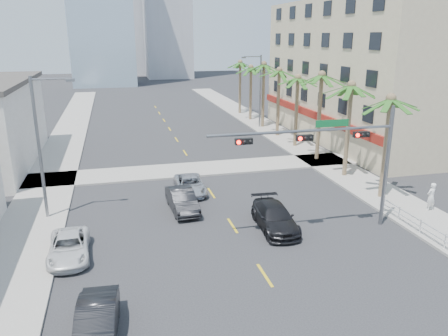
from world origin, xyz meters
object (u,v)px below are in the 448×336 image
traffic_signal_mast (340,149)px  car_lane_right (275,217)px  car_parked_far (69,247)px  car_parked_mid (97,323)px  car_lane_center (190,185)px  car_lane_left (182,200)px  pedestrian (431,196)px

traffic_signal_mast → car_lane_right: (-3.41, 1.07, -4.33)m
traffic_signal_mast → car_parked_far: bearing=178.9°
car_parked_mid → car_lane_center: size_ratio=0.97×
traffic_signal_mast → car_lane_right: 5.62m
car_lane_left → car_lane_center: (1.11, 3.30, -0.11)m
car_parked_mid → car_lane_left: 13.12m
car_parked_far → car_lane_right: car_lane_right is taller
car_lane_center → traffic_signal_mast: bearing=-48.0°
pedestrian → car_parked_mid: bearing=6.8°
car_lane_center → car_lane_right: (3.88, -7.51, 0.11)m
car_parked_mid → car_lane_right: size_ratio=0.86×
car_lane_center → pedestrian: size_ratio=2.37×
car_lane_left → car_lane_right: 6.52m
car_lane_left → car_lane_right: car_lane_left is taller
car_parked_mid → car_parked_far: 7.23m
car_parked_mid → car_lane_center: bearing=71.7°
car_lane_center → car_lane_right: size_ratio=0.89×
traffic_signal_mast → car_lane_right: bearing=162.6°
car_parked_far → pedestrian: bearing=0.1°
car_lane_left → pedestrian: size_ratio=2.36×
traffic_signal_mast → car_lane_right: traffic_signal_mast is taller
car_parked_far → car_lane_left: car_lane_left is taller
traffic_signal_mast → car_parked_mid: 15.80m
car_lane_left → car_lane_right: size_ratio=0.89×
car_parked_far → car_lane_left: bearing=34.6°
car_lane_center → car_lane_right: bearing=-61.1°
traffic_signal_mast → car_lane_left: size_ratio=2.50×
car_parked_far → car_lane_right: (11.78, 0.79, 0.12)m
traffic_signal_mast → pedestrian: (7.50, 0.98, -3.97)m
car_parked_far → car_lane_center: 11.45m
car_parked_far → car_lane_right: bearing=2.1°
car_parked_mid → car_lane_center: car_parked_mid is taller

